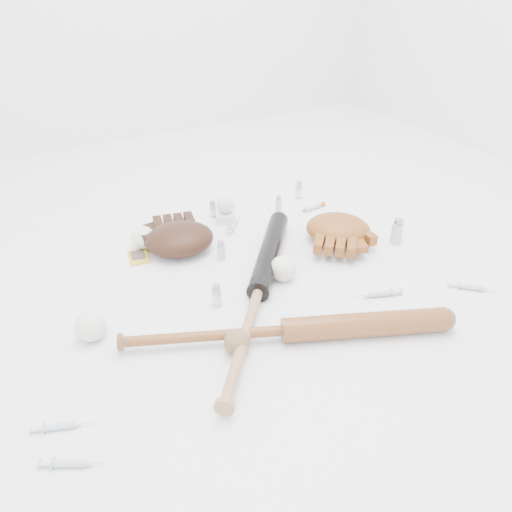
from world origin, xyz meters
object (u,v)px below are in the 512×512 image
glove_dark (180,238)px  pedestal (226,217)px  bat_wood (286,330)px  bat_dark (258,291)px

glove_dark → pedestal: size_ratio=3.92×
bat_wood → pedestal: bearing=99.8°
bat_dark → pedestal: bearing=23.6°
glove_dark → bat_wood: bearing=-70.6°
glove_dark → bat_dark: bearing=-63.7°
pedestal → glove_dark: bearing=-153.0°
bat_wood → glove_dark: (-0.07, 0.56, 0.02)m
bat_dark → pedestal: (0.13, 0.49, -0.01)m
bat_dark → bat_wood: bearing=-147.7°
bat_dark → bat_wood: 0.19m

